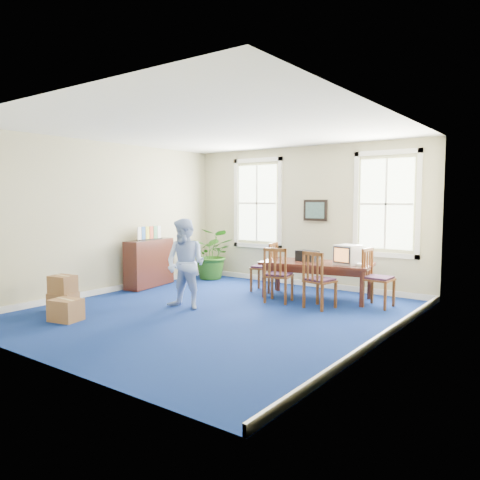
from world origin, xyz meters
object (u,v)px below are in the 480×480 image
Objects in this scene: man at (186,264)px; credenza at (149,264)px; conference_table at (317,280)px; chair_near_left at (279,275)px; cardboard_boxes at (73,293)px; crt_tv at (348,255)px; potted_plant at (213,254)px.

credenza is at bearing 145.78° from man.
conference_table is 0.88m from chair_near_left.
man is 1.21× the size of credenza.
credenza is (-3.65, -1.13, 0.17)m from conference_table.
chair_near_left reaches higher than cardboard_boxes.
cardboard_boxes is at bearing 36.27° from chair_near_left.
crt_tv is 0.43× the size of chair_near_left.
conference_table is 4.71× the size of crt_tv.
conference_table is at bearing -9.69° from potted_plant.
crt_tv is at bearing -156.50° from chair_near_left.
conference_table is 3.22m from potted_plant.
chair_near_left is 3.24m from credenza.
credenza reaches higher than cardboard_boxes.
credenza is at bearing -5.48° from chair_near_left.
cardboard_boxes is at bearing -122.49° from crt_tv.
potted_plant is at bearing 92.95° from cardboard_boxes.
credenza is (-2.14, 1.09, -0.29)m from man.
potted_plant reaches higher than conference_table.
conference_table is at bearing -163.58° from crt_tv.
credenza is at bearing 105.88° from cardboard_boxes.
crt_tv is 4.47m from credenza.
man is at bearing -59.19° from potted_plant.
potted_plant is (-3.80, 0.49, -0.29)m from crt_tv.
cardboard_boxes is (0.70, -2.47, -0.19)m from credenza.
man is at bearing 41.69° from chair_near_left.
man reaches higher than conference_table.
chair_near_left is at bearing 48.80° from cardboard_boxes.
cardboard_boxes is at bearing -83.68° from credenza.
credenza is (-4.29, -1.18, -0.39)m from crt_tv.
crt_tv is 3.13m from man.
potted_plant is (0.49, 1.67, 0.10)m from credenza.
crt_tv is at bearing 39.38° from man.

